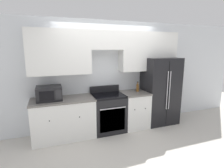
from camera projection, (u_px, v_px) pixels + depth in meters
ground_plane at (117, 135)px, 3.99m from camera, size 12.00×12.00×0.00m
wall_back at (109, 65)px, 4.21m from camera, size 8.00×0.39×2.60m
lower_cabinets_left at (64, 118)px, 3.82m from camera, size 1.33×0.64×0.88m
lower_cabinets_right at (134, 109)px, 4.38m from camera, size 0.64×0.64×0.88m
oven_range at (108, 112)px, 4.16m from camera, size 0.75×0.65×1.04m
refrigerator at (159, 91)px, 4.59m from camera, size 0.88×0.73×1.71m
microwave at (49, 93)px, 3.63m from camera, size 0.50×0.42×0.29m
bottle at (138, 87)px, 4.38m from camera, size 0.07×0.07×0.25m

